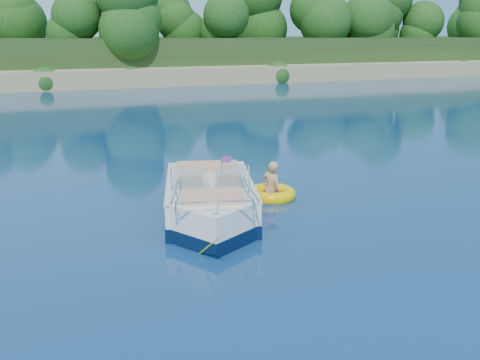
{
  "coord_description": "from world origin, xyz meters",
  "views": [
    {
      "loc": [
        -7.06,
        -10.73,
        4.3
      ],
      "look_at": [
        -2.36,
        1.02,
        0.85
      ],
      "focal_mm": 40.0,
      "sensor_mm": 36.0,
      "label": 1
    }
  ],
  "objects": [
    {
      "name": "shoreline",
      "position": [
        0.0,
        63.77,
        0.98
      ],
      "size": [
        170.0,
        59.0,
        6.0
      ],
      "color": "#977E57",
      "rests_on": "ground"
    },
    {
      "name": "tow_tube",
      "position": [
        -1.08,
        1.93,
        0.09
      ],
      "size": [
        1.54,
        1.54,
        0.36
      ],
      "rotation": [
        0.0,
        0.0,
        0.16
      ],
      "color": "#FFBC00",
      "rests_on": "ground"
    },
    {
      "name": "treeline",
      "position": [
        0.04,
        41.01,
        5.55
      ],
      "size": [
        150.0,
        7.12,
        8.19
      ],
      "color": "black",
      "rests_on": "ground"
    },
    {
      "name": "boy",
      "position": [
        -1.1,
        1.97,
        0.0
      ],
      "size": [
        0.73,
        0.95,
        1.71
      ],
      "primitive_type": "imported",
      "rotation": [
        0.0,
        -0.17,
        2.03
      ],
      "color": "tan",
      "rests_on": "ground"
    },
    {
      "name": "ground",
      "position": [
        0.0,
        0.0,
        0.0
      ],
      "size": [
        160.0,
        160.0,
        0.0
      ],
      "primitive_type": "plane",
      "color": "#0A274C",
      "rests_on": "ground"
    },
    {
      "name": "motorboat",
      "position": [
        -3.18,
        0.91,
        0.38
      ],
      "size": [
        3.07,
        5.7,
        1.95
      ],
      "rotation": [
        0.0,
        0.0,
        -0.28
      ],
      "color": "silver",
      "rests_on": "ground"
    }
  ]
}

